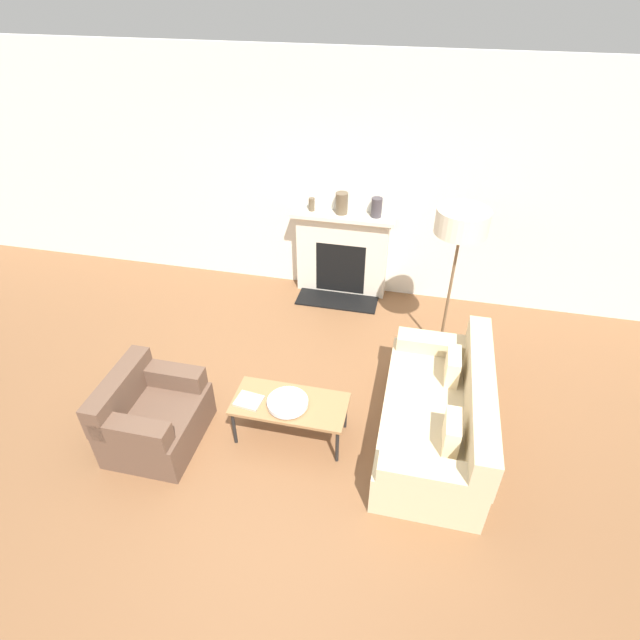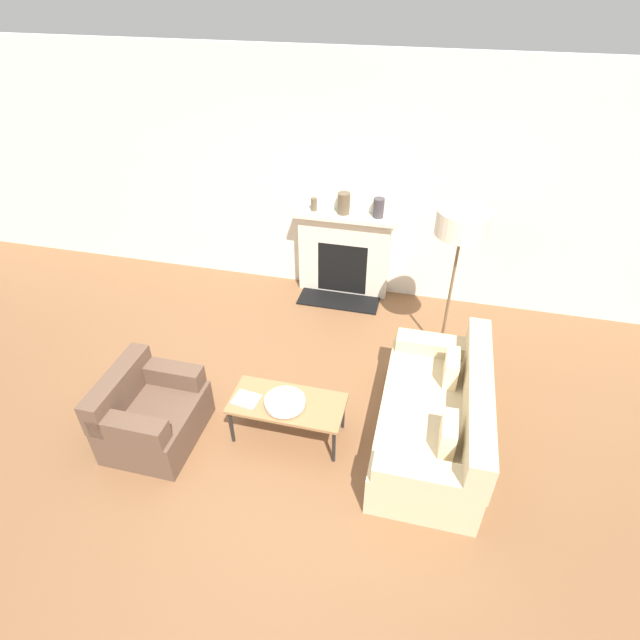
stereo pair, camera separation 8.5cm
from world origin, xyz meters
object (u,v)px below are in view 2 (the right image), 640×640
(coffee_table, at_px, (287,405))
(floor_lamp, at_px, (462,230))
(couch, at_px, (437,418))
(mantel_vase_center_left, at_px, (344,203))
(armchair_near, at_px, (150,414))
(fireplace, at_px, (344,255))
(mantel_vase_left, at_px, (314,204))
(mantel_vase_center_right, at_px, (379,208))
(book, at_px, (246,400))
(bowl, at_px, (285,402))

(coffee_table, distance_m, floor_lamp, 2.34)
(couch, distance_m, mantel_vase_center_left, 2.85)
(armchair_near, height_order, mantel_vase_center_left, mantel_vase_center_left)
(fireplace, relative_size, mantel_vase_left, 7.92)
(mantel_vase_left, height_order, mantel_vase_center_right, mantel_vase_center_right)
(mantel_vase_center_right, bearing_deg, armchair_near, -119.10)
(couch, relative_size, book, 7.20)
(book, distance_m, mantel_vase_center_left, 2.78)
(coffee_table, bearing_deg, armchair_near, -165.55)
(couch, height_order, coffee_table, couch)
(couch, xyz_separation_m, floor_lamp, (-0.00, 1.31, 1.23))
(mantel_vase_center_left, height_order, mantel_vase_center_right, mantel_vase_center_left)
(armchair_near, xyz_separation_m, coffee_table, (1.21, 0.31, 0.10))
(couch, relative_size, bowl, 4.97)
(coffee_table, relative_size, floor_lamp, 0.60)
(floor_lamp, bearing_deg, book, -135.94)
(armchair_near, relative_size, mantel_vase_left, 5.41)
(floor_lamp, relative_size, mantel_vase_left, 10.68)
(fireplace, xyz_separation_m, bowl, (0.00, -2.59, -0.08))
(fireplace, bearing_deg, floor_lamp, -36.96)
(coffee_table, bearing_deg, couch, 10.68)
(armchair_near, distance_m, coffee_table, 1.26)
(armchair_near, relative_size, book, 3.46)
(fireplace, bearing_deg, bowl, -90.00)
(fireplace, bearing_deg, coffee_table, -89.80)
(mantel_vase_left, distance_m, mantel_vase_center_right, 0.80)
(coffee_table, distance_m, mantel_vase_center_right, 2.73)
(floor_lamp, relative_size, mantel_vase_center_right, 7.38)
(mantel_vase_center_right, bearing_deg, coffee_table, -98.66)
(couch, xyz_separation_m, coffee_table, (-1.32, -0.25, 0.09))
(armchair_near, distance_m, floor_lamp, 3.38)
(book, xyz_separation_m, mantel_vase_left, (-0.04, 2.64, 0.75))
(fireplace, distance_m, book, 2.65)
(bowl, relative_size, mantel_vase_left, 2.26)
(couch, bearing_deg, mantel_vase_center_right, -158.12)
(armchair_near, bearing_deg, mantel_vase_center_right, -29.10)
(fireplace, xyz_separation_m, mantel_vase_center_right, (0.40, 0.01, 0.68))
(bowl, xyz_separation_m, mantel_vase_center_left, (-0.02, 2.61, 0.78))
(mantel_vase_left, bearing_deg, book, -89.07)
(book, bearing_deg, floor_lamp, 51.08)
(armchair_near, xyz_separation_m, book, (0.85, 0.24, 0.15))
(floor_lamp, bearing_deg, mantel_vase_left, 149.52)
(fireplace, distance_m, couch, 2.68)
(mantel_vase_left, bearing_deg, coffee_table, -81.08)
(coffee_table, distance_m, mantel_vase_left, 2.72)
(couch, bearing_deg, mantel_vase_left, -143.34)
(couch, bearing_deg, bowl, -77.84)
(fireplace, xyz_separation_m, coffee_table, (0.01, -2.56, -0.15))
(couch, distance_m, bowl, 1.37)
(coffee_table, relative_size, bowl, 2.83)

